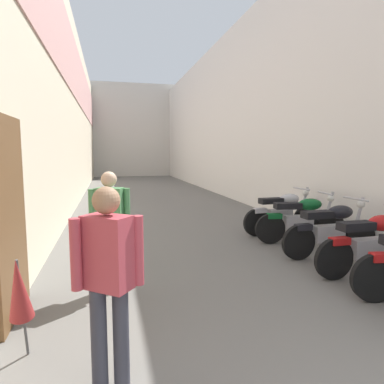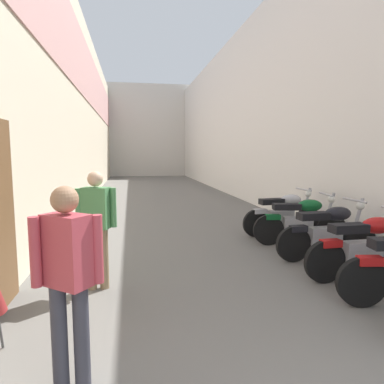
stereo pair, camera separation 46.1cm
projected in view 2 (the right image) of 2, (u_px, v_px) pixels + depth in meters
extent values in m
plane|color=#66635E|center=(171.00, 205.00, 11.77)|extent=(41.82, 41.82, 0.00)
cube|color=beige|center=(83.00, 113.00, 12.81)|extent=(0.40, 25.82, 6.57)
cube|color=#DBA39E|center=(87.00, 73.00, 12.68)|extent=(0.04, 25.82, 2.10)
cube|color=silver|center=(239.00, 116.00, 13.89)|extent=(0.40, 25.82, 6.53)
cube|color=beige|center=(147.00, 131.00, 26.92)|extent=(8.72, 2.00, 6.97)
cylinder|color=black|center=(362.00, 282.00, 4.00)|extent=(0.61, 0.18, 0.60)
cube|color=#AD1414|center=(370.00, 261.00, 3.97)|extent=(0.30, 0.18, 0.10)
cylinder|color=black|center=(325.00, 262.00, 4.74)|extent=(0.60, 0.09, 0.60)
cube|color=#9E9EA3|center=(362.00, 251.00, 4.84)|extent=(0.56, 0.21, 0.28)
ellipsoid|color=#AD1414|center=(377.00, 225.00, 4.85)|extent=(0.49, 0.27, 0.24)
cube|color=black|center=(349.00, 228.00, 4.76)|extent=(0.53, 0.23, 0.12)
cube|color=#AD1414|center=(331.00, 243.00, 4.73)|extent=(0.28, 0.15, 0.10)
cylinder|color=black|center=(359.00, 240.00, 5.92)|extent=(0.60, 0.10, 0.60)
cylinder|color=black|center=(293.00, 244.00, 5.65)|extent=(0.60, 0.10, 0.60)
cube|color=#9E9EA3|center=(325.00, 235.00, 5.76)|extent=(0.57, 0.22, 0.28)
ellipsoid|color=black|center=(338.00, 214.00, 5.77)|extent=(0.49, 0.28, 0.24)
cube|color=black|center=(313.00, 216.00, 5.67)|extent=(0.53, 0.24, 0.12)
cylinder|color=#9E9EA3|center=(357.00, 220.00, 5.87)|extent=(0.25, 0.07, 0.77)
cylinder|color=#9E9EA3|center=(354.00, 200.00, 5.81)|extent=(0.06, 0.58, 0.04)
sphere|color=silver|center=(360.00, 206.00, 5.85)|extent=(0.14, 0.14, 0.14)
cube|color=black|center=(298.00, 229.00, 5.64)|extent=(0.29, 0.15, 0.10)
cylinder|color=black|center=(331.00, 229.00, 6.74)|extent=(0.61, 0.16, 0.60)
cylinder|color=black|center=(268.00, 230.00, 6.69)|extent=(0.61, 0.16, 0.60)
cube|color=#9E9EA3|center=(298.00, 224.00, 6.70)|extent=(0.58, 0.27, 0.28)
ellipsoid|color=#0F5123|center=(310.00, 205.00, 6.67)|extent=(0.51, 0.32, 0.24)
cube|color=black|center=(287.00, 207.00, 6.65)|extent=(0.55, 0.29, 0.12)
cylinder|color=#9E9EA3|center=(328.00, 212.00, 6.70)|extent=(0.25, 0.09, 0.77)
cylinder|color=#9E9EA3|center=(326.00, 194.00, 6.65)|extent=(0.12, 0.58, 0.04)
sphere|color=silver|center=(331.00, 199.00, 6.67)|extent=(0.14, 0.14, 0.14)
cube|color=#0F5123|center=(273.00, 217.00, 6.66)|extent=(0.30, 0.18, 0.10)
cylinder|color=black|center=(308.00, 220.00, 7.63)|extent=(0.60, 0.13, 0.60)
cylinder|color=black|center=(256.00, 223.00, 7.32)|extent=(0.60, 0.13, 0.60)
cube|color=#9E9EA3|center=(281.00, 217.00, 7.44)|extent=(0.57, 0.24, 0.28)
ellipsoid|color=#B7B7BC|center=(291.00, 200.00, 7.46)|extent=(0.50, 0.30, 0.24)
cube|color=black|center=(272.00, 202.00, 7.35)|extent=(0.54, 0.26, 0.12)
cylinder|color=#9E9EA3|center=(306.00, 205.00, 7.57)|extent=(0.25, 0.08, 0.77)
cylinder|color=#9E9EA3|center=(303.00, 189.00, 7.51)|extent=(0.08, 0.58, 0.04)
sphere|color=silver|center=(308.00, 194.00, 7.55)|extent=(0.14, 0.14, 0.14)
cube|color=#B7B7BC|center=(260.00, 211.00, 7.31)|extent=(0.29, 0.16, 0.10)
cylinder|color=#383842|center=(60.00, 339.00, 2.58)|extent=(0.12, 0.12, 0.82)
cylinder|color=#383842|center=(82.00, 337.00, 2.61)|extent=(0.12, 0.12, 0.82)
cube|color=#B23D47|center=(67.00, 251.00, 2.52)|extent=(0.39, 0.37, 0.54)
sphere|color=#997051|center=(65.00, 199.00, 2.47)|extent=(0.20, 0.20, 0.20)
cylinder|color=#B23D47|center=(35.00, 252.00, 2.48)|extent=(0.08, 0.08, 0.52)
cylinder|color=#B23D47|center=(98.00, 249.00, 2.56)|extent=(0.08, 0.08, 0.52)
cylinder|color=#8C7251|center=(91.00, 259.00, 4.51)|extent=(0.12, 0.12, 0.82)
cylinder|color=#8C7251|center=(104.00, 258.00, 4.54)|extent=(0.12, 0.12, 0.82)
cube|color=#4C8C51|center=(96.00, 208.00, 4.45)|extent=(0.39, 0.30, 0.54)
sphere|color=#DBB28E|center=(95.00, 179.00, 4.41)|extent=(0.20, 0.20, 0.20)
cylinder|color=#4C8C51|center=(78.00, 208.00, 4.41)|extent=(0.08, 0.08, 0.52)
cylinder|color=#4C8C51|center=(113.00, 207.00, 4.49)|extent=(0.08, 0.08, 0.52)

